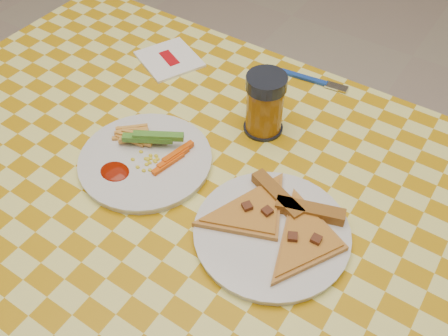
{
  "coord_description": "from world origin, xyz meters",
  "views": [
    {
      "loc": [
        0.36,
        -0.43,
        1.42
      ],
      "look_at": [
        0.03,
        0.06,
        0.78
      ],
      "focal_mm": 40.0,
      "sensor_mm": 36.0,
      "label": 1
    }
  ],
  "objects": [
    {
      "name": "table",
      "position": [
        0.0,
        0.0,
        0.68
      ],
      "size": [
        1.28,
        0.88,
        0.76
      ],
      "color": "silver",
      "rests_on": "ground"
    },
    {
      "name": "plate_left",
      "position": [
        -0.1,
        0.01,
        0.76
      ],
      "size": [
        0.3,
        0.3,
        0.01
      ],
      "primitive_type": "cylinder",
      "rotation": [
        0.0,
        0.0,
        0.34
      ],
      "color": "silver",
      "rests_on": "table"
    },
    {
      "name": "fork",
      "position": [
        0.05,
        0.39,
        0.76
      ],
      "size": [
        0.15,
        0.04,
        0.01
      ],
      "rotation": [
        0.0,
        0.0,
        0.12
      ],
      "color": "#163A99",
      "rests_on": "table"
    },
    {
      "name": "napkin",
      "position": [
        -0.26,
        0.28,
        0.76
      ],
      "size": [
        0.17,
        0.16,
        0.01
      ],
      "rotation": [
        0.0,
        0.0,
        -0.44
      ],
      "color": "white",
      "rests_on": "table"
    },
    {
      "name": "fries_veggies",
      "position": [
        -0.11,
        0.02,
        0.78
      ],
      "size": [
        0.17,
        0.15,
        0.04
      ],
      "color": "#F5AC4E",
      "rests_on": "plate_left"
    },
    {
      "name": "plate_right",
      "position": [
        0.17,
        -0.01,
        0.76
      ],
      "size": [
        0.29,
        0.29,
        0.01
      ],
      "primitive_type": "cylinder",
      "rotation": [
        0.0,
        0.0,
        -0.19
      ],
      "color": "silver",
      "rests_on": "table"
    },
    {
      "name": "drink_glass",
      "position": [
        0.03,
        0.2,
        0.82
      ],
      "size": [
        0.08,
        0.08,
        0.12
      ],
      "color": "black",
      "rests_on": "table"
    },
    {
      "name": "pizza_slices",
      "position": [
        0.17,
        0.01,
        0.78
      ],
      "size": [
        0.3,
        0.25,
        0.02
      ],
      "color": "gold",
      "rests_on": "plate_right"
    }
  ]
}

